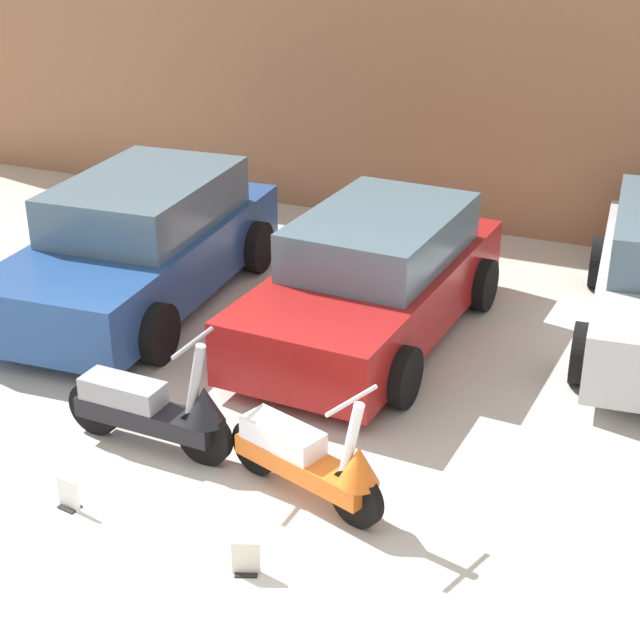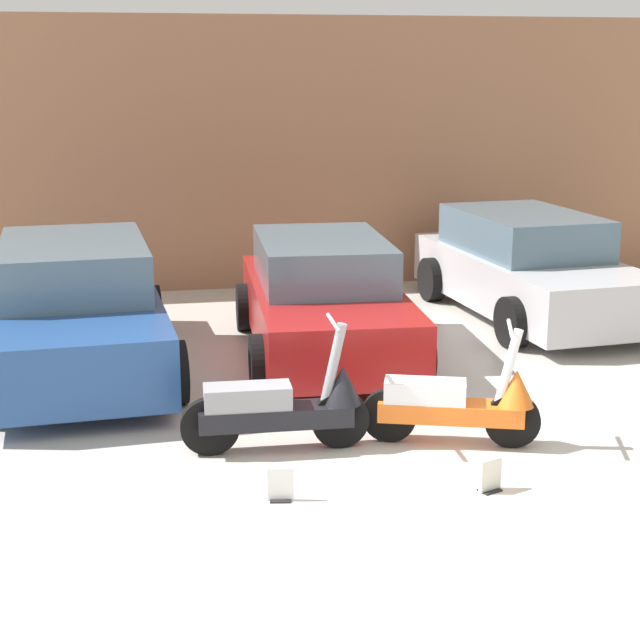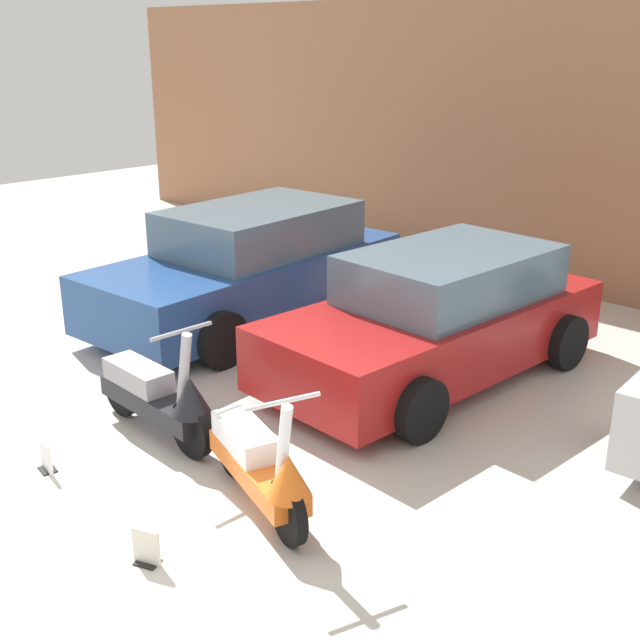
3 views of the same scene
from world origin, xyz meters
The scene contains 8 objects.
ground_plane centered at (0.00, 0.00, 0.00)m, with size 28.00×28.00×0.00m, color beige.
wall_back centered at (0.00, 7.55, 1.92)m, with size 19.60×0.12×3.85m, color #9E6B4C.
scooter_front_left centered at (-0.79, 1.17, 0.40)m, with size 1.60×0.57×1.11m.
scooter_front_right centered at (0.70, 1.03, 0.38)m, with size 1.47×0.74×1.06m.
car_rear_left centered at (-2.60, 3.81, 0.66)m, with size 2.17×4.15×1.37m.
car_rear_center centered at (0.10, 3.98, 0.62)m, with size 1.98×3.87×1.29m.
placard_near_left_scooter centered at (-0.96, 0.19, 0.11)m, with size 0.20×0.14×0.26m.
placard_near_right_scooter centered at (0.64, 0.06, 0.11)m, with size 0.20×0.17×0.26m.
Camera 1 is at (3.28, -4.72, 4.53)m, focal length 55.00 mm.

